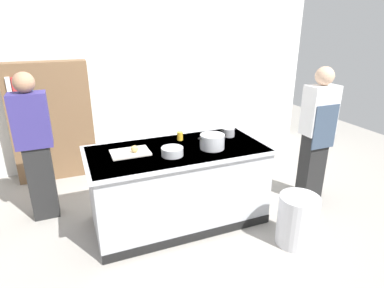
{
  "coord_description": "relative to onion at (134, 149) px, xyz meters",
  "views": [
    {
      "loc": [
        -1.09,
        -3.08,
        2.19
      ],
      "look_at": [
        0.25,
        0.2,
        0.85
      ],
      "focal_mm": 30.05,
      "sensor_mm": 36.0,
      "label": 1
    }
  ],
  "objects": [
    {
      "name": "ground_plane",
      "position": [
        0.47,
        -0.02,
        -0.96
      ],
      "size": [
        10.0,
        10.0,
        0.0
      ],
      "primitive_type": "plane",
      "color": "#9E9991"
    },
    {
      "name": "person_guest",
      "position": [
        -0.98,
        0.66,
        -0.05
      ],
      "size": [
        0.38,
        0.24,
        1.72
      ],
      "rotation": [
        0.0,
        0.0,
        -1.68
      ],
      "color": "#242424",
      "rests_on": "ground_plane"
    },
    {
      "name": "trash_bin",
      "position": [
        1.46,
        -0.89,
        -0.69
      ],
      "size": [
        0.41,
        0.41,
        0.55
      ],
      "primitive_type": "cylinder",
      "color": "silver",
      "rests_on": "ground_plane"
    },
    {
      "name": "bookshelf",
      "position": [
        -0.81,
        1.78,
        -0.11
      ],
      "size": [
        1.1,
        0.31,
        1.7
      ],
      "color": "brown",
      "rests_on": "ground_plane"
    },
    {
      "name": "back_wall",
      "position": [
        0.47,
        2.08,
        0.54
      ],
      "size": [
        6.4,
        0.12,
        3.0
      ],
      "primitive_type": "cube",
      "color": "white",
      "rests_on": "ground_plane"
    },
    {
      "name": "sauce_pan",
      "position": [
        1.18,
        0.14,
        -0.01
      ],
      "size": [
        0.21,
        0.15,
        0.1
      ],
      "color": "#99999E",
      "rests_on": "counter_island"
    },
    {
      "name": "counter_island",
      "position": [
        0.47,
        -0.02,
        -0.49
      ],
      "size": [
        1.98,
        0.98,
        0.9
      ],
      "color": "#B7BABF",
      "rests_on": "ground_plane"
    },
    {
      "name": "onion",
      "position": [
        0.0,
        0.0,
        0.0
      ],
      "size": [
        0.08,
        0.08,
        0.08
      ],
      "primitive_type": "sphere",
      "color": "tan",
      "rests_on": "cutting_board"
    },
    {
      "name": "stock_pot",
      "position": [
        0.82,
        -0.15,
        0.02
      ],
      "size": [
        0.33,
        0.27,
        0.16
      ],
      "color": "#B7BABF",
      "rests_on": "counter_island"
    },
    {
      "name": "person_chef",
      "position": [
        2.24,
        -0.19,
        -0.04
      ],
      "size": [
        0.38,
        0.25,
        1.72
      ],
      "rotation": [
        0.0,
        0.0,
        1.79
      ],
      "color": "black",
      "rests_on": "ground_plane"
    },
    {
      "name": "mixing_bowl",
      "position": [
        0.35,
        -0.18,
        -0.01
      ],
      "size": [
        0.23,
        0.23,
        0.09
      ],
      "primitive_type": "cylinder",
      "color": "#B7BABF",
      "rests_on": "counter_island"
    },
    {
      "name": "juice_cup",
      "position": [
        0.59,
        0.23,
        -0.01
      ],
      "size": [
        0.07,
        0.07,
        0.1
      ],
      "primitive_type": "cylinder",
      "color": "yellow",
      "rests_on": "counter_island"
    },
    {
      "name": "cutting_board",
      "position": [
        -0.04,
        0.04,
        -0.05
      ],
      "size": [
        0.4,
        0.28,
        0.02
      ],
      "primitive_type": "cube",
      "color": "silver",
      "rests_on": "counter_island"
    }
  ]
}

